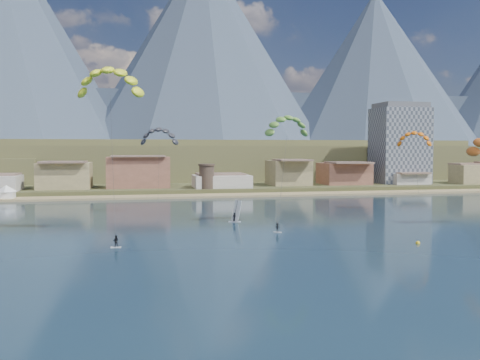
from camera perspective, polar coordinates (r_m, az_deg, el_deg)
The scene contains 14 objects.
ground at distance 68.42m, azimuth 5.45°, elevation -10.01°, with size 2400.00×2400.00×0.00m, color black.
beach at distance 171.44m, azimuth -4.96°, elevation -1.77°, with size 2200.00×12.00×0.90m.
land at distance 624.11m, azimuth -9.75°, elevation 1.98°, with size 2200.00×900.00×4.00m.
foothills at distance 299.10m, azimuth -3.49°, elevation 2.17°, with size 940.00×210.00×18.00m.
mountain_ridge at distance 897.38m, azimuth -11.35°, elevation 12.04°, with size 2060.00×480.00×400.00m.
town at distance 186.90m, azimuth -17.82°, elevation 0.89°, with size 400.00×24.00×12.00m.
apartment_tower at distance 218.27m, azimuth 17.11°, elevation 3.83°, with size 20.00×16.00×32.00m.
watchtower at distance 179.54m, azimuth -3.67°, elevation 0.43°, with size 5.82×5.82×8.60m.
kitesurfer_yellow at distance 100.66m, azimuth -14.09°, elevation 10.79°, with size 13.90×19.41×33.02m.
kitesurfer_green at distance 110.34m, azimuth 5.18°, elevation 6.19°, with size 11.33×14.83×24.65m.
distant_kite_dark at distance 128.82m, azimuth -8.86°, elevation 5.07°, with size 10.35×7.03×22.52m.
distant_kite_orange at distance 141.07m, azimuth 18.57°, elevation 4.56°, with size 9.36×7.85×21.80m.
windsurfer at distance 112.78m, azimuth -0.51°, elevation -3.87°, with size 2.78×3.06×4.75m.
buoy at distance 92.38m, azimuth 18.93°, elevation -6.57°, with size 0.72×0.72×0.72m.
Camera 1 is at (-19.52, -63.60, 15.97)m, focal length 38.90 mm.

